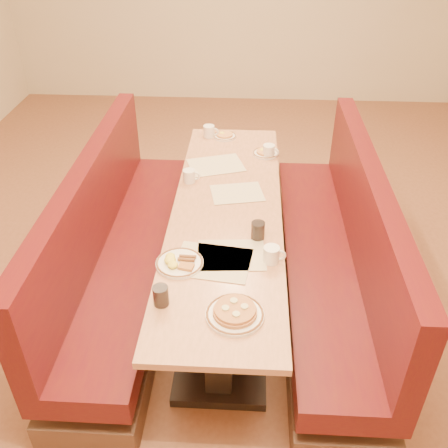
# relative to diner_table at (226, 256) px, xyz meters

# --- Properties ---
(ground) EXTENTS (8.00, 8.00, 0.00)m
(ground) POSITION_rel_diner_table_xyz_m (0.00, 0.00, -0.37)
(ground) COLOR #9E6647
(ground) RESTS_ON ground
(room_envelope) EXTENTS (6.04, 8.04, 2.82)m
(room_envelope) POSITION_rel_diner_table_xyz_m (0.00, 0.00, 1.56)
(room_envelope) COLOR beige
(room_envelope) RESTS_ON ground
(diner_table) EXTENTS (0.70, 2.50, 0.75)m
(diner_table) POSITION_rel_diner_table_xyz_m (0.00, 0.00, 0.00)
(diner_table) COLOR black
(diner_table) RESTS_ON ground
(booth_left) EXTENTS (0.55, 2.50, 1.05)m
(booth_left) POSITION_rel_diner_table_xyz_m (-0.73, 0.00, -0.01)
(booth_left) COLOR #4C3326
(booth_left) RESTS_ON ground
(booth_right) EXTENTS (0.55, 2.50, 1.05)m
(booth_right) POSITION_rel_diner_table_xyz_m (0.73, 0.00, -0.01)
(booth_right) COLOR #4C3326
(booth_right) RESTS_ON ground
(placemat_near_left) EXTENTS (0.45, 0.36, 0.00)m
(placemat_near_left) POSITION_rel_diner_table_xyz_m (-0.05, -0.53, 0.38)
(placemat_near_left) COLOR beige
(placemat_near_left) RESTS_ON diner_table
(placemat_near_right) EXTENTS (0.40, 0.31, 0.00)m
(placemat_near_right) POSITION_rel_diner_table_xyz_m (0.05, -0.46, 0.38)
(placemat_near_right) COLOR beige
(placemat_near_right) RESTS_ON diner_table
(placemat_far_left) EXTENTS (0.46, 0.40, 0.00)m
(placemat_far_left) POSITION_rel_diner_table_xyz_m (-0.11, 0.60, 0.38)
(placemat_far_left) COLOR beige
(placemat_far_left) RESTS_ON diner_table
(placemat_far_right) EXTENTS (0.39, 0.32, 0.00)m
(placemat_far_right) POSITION_rel_diner_table_xyz_m (0.06, 0.21, 0.38)
(placemat_far_right) COLOR beige
(placemat_far_right) RESTS_ON diner_table
(pancake_plate) EXTENTS (0.29, 0.29, 0.06)m
(pancake_plate) POSITION_rel_diner_table_xyz_m (0.09, -0.94, 0.40)
(pancake_plate) COLOR white
(pancake_plate) RESTS_ON diner_table
(eggs_plate) EXTENTS (0.26, 0.26, 0.05)m
(eggs_plate) POSITION_rel_diner_table_xyz_m (-0.23, -0.56, 0.39)
(eggs_plate) COLOR white
(eggs_plate) RESTS_ON diner_table
(extra_plate_mid) EXTENTS (0.20, 0.20, 0.04)m
(extra_plate_mid) POSITION_rel_diner_table_xyz_m (0.26, 0.81, 0.39)
(extra_plate_mid) COLOR white
(extra_plate_mid) RESTS_ON diner_table
(extra_plate_far) EXTENTS (0.19, 0.19, 0.04)m
(extra_plate_far) POSITION_rel_diner_table_xyz_m (-0.07, 1.10, 0.39)
(extra_plate_far) COLOR white
(extra_plate_far) RESTS_ON diner_table
(coffee_mug_a) EXTENTS (0.13, 0.09, 0.10)m
(coffee_mug_a) POSITION_rel_diner_table_xyz_m (0.28, -0.51, 0.43)
(coffee_mug_a) COLOR white
(coffee_mug_a) RESTS_ON diner_table
(coffee_mug_b) EXTENTS (0.12, 0.08, 0.09)m
(coffee_mug_b) POSITION_rel_diner_table_xyz_m (-0.28, 0.35, 0.42)
(coffee_mug_b) COLOR white
(coffee_mug_b) RESTS_ON diner_table
(coffee_mug_c) EXTENTS (0.13, 0.09, 0.10)m
(coffee_mug_c) POSITION_rel_diner_table_xyz_m (0.28, 0.77, 0.43)
(coffee_mug_c) COLOR white
(coffee_mug_c) RESTS_ON diner_table
(coffee_mug_d) EXTENTS (0.13, 0.09, 0.10)m
(coffee_mug_d) POSITION_rel_diner_table_xyz_m (-0.20, 1.10, 0.43)
(coffee_mug_d) COLOR white
(coffee_mug_d) RESTS_ON diner_table
(soda_tumbler_near) EXTENTS (0.08, 0.08, 0.11)m
(soda_tumbler_near) POSITION_rel_diner_table_xyz_m (-0.28, -0.87, 0.43)
(soda_tumbler_near) COLOR black
(soda_tumbler_near) RESTS_ON diner_table
(soda_tumbler_mid) EXTENTS (0.08, 0.08, 0.11)m
(soda_tumbler_mid) POSITION_rel_diner_table_xyz_m (0.20, -0.29, 0.43)
(soda_tumbler_mid) COLOR black
(soda_tumbler_mid) RESTS_ON diner_table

